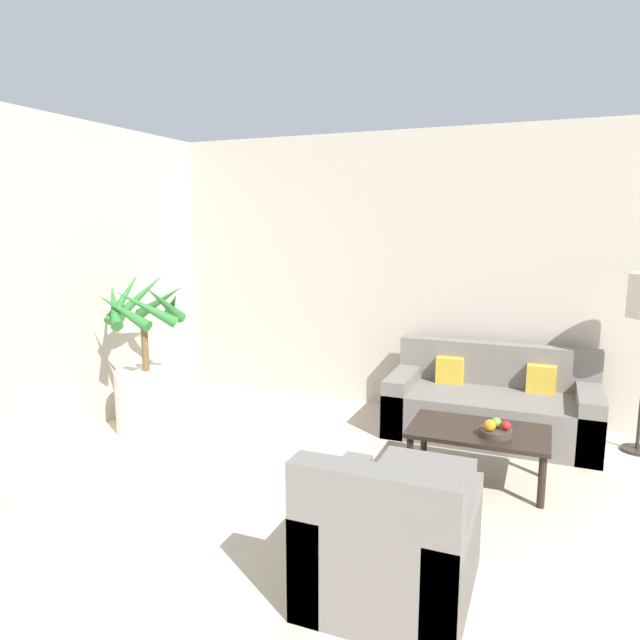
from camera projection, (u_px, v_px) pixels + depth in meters
The scene contains 10 objects.
wall_back at pixel (508, 276), 5.22m from camera, with size 8.41×0.06×2.70m.
potted_palm at pixel (147, 380), 5.05m from camera, with size 0.79×0.79×1.42m.
sofa_loveseat at pixel (491, 406), 4.96m from camera, with size 1.74×0.82×0.76m.
coffee_table at pixel (478, 436), 4.06m from camera, with size 0.96×0.58×0.39m.
fruit_bowl at pixel (495, 432), 3.93m from camera, with size 0.22×0.22×0.05m.
apple_red at pixel (506, 426), 3.90m from camera, with size 0.07×0.07×0.07m.
apple_green at pixel (496, 422), 3.95m from camera, with size 0.07×0.07×0.07m.
orange_fruit at pixel (490, 425), 3.88m from camera, with size 0.08×0.08×0.08m.
armchair at pixel (390, 545), 2.82m from camera, with size 0.77×0.83×0.79m.
ottoman at pixel (423, 494), 3.54m from camera, with size 0.58×0.52×0.35m.
Camera 1 is at (0.36, 0.96, 1.84)m, focal length 32.00 mm.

